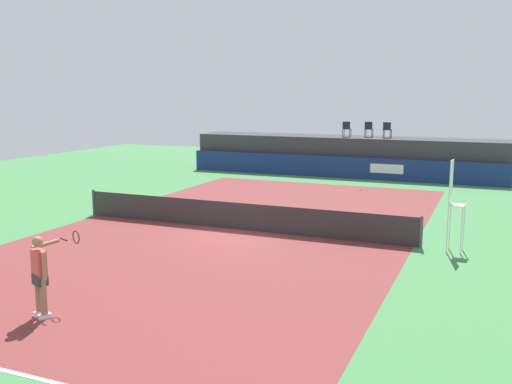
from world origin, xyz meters
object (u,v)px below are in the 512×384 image
at_px(spectator_chair_far_left, 347,128).
at_px(tennis_ball, 361,190).
at_px(spectator_chair_left, 369,128).
at_px(net_post_far, 421,232).
at_px(net_post_near, 94,202).
at_px(umpire_chair, 454,199).
at_px(tennis_player, 41,273).
at_px(spectator_chair_center, 387,129).

bearing_deg(spectator_chair_far_left, tennis_ball, -68.45).
bearing_deg(spectator_chair_left, net_post_far, -72.29).
height_order(spectator_chair_far_left, net_post_near, spectator_chair_far_left).
bearing_deg(umpire_chair, tennis_player, -130.73).
bearing_deg(tennis_ball, umpire_chair, -63.23).
relative_size(spectator_chair_left, umpire_chair, 0.32).
height_order(spectator_chair_center, tennis_ball, spectator_chair_center).
xyz_separation_m(umpire_chair, tennis_ball, (-4.91, 9.74, -1.55)).
bearing_deg(tennis_player, spectator_chair_center, 83.15).
relative_size(spectator_chair_far_left, net_post_far, 0.89).
distance_m(spectator_chair_far_left, spectator_chair_center, 2.32).
distance_m(spectator_chair_far_left, net_post_far, 16.45).
bearing_deg(net_post_far, spectator_chair_center, 104.12).
bearing_deg(umpire_chair, spectator_chair_left, 110.65).
bearing_deg(spectator_chair_far_left, umpire_chair, -65.03).
bearing_deg(net_post_far, spectator_chair_far_left, 112.14).
relative_size(spectator_chair_left, tennis_ball, 13.06).
bearing_deg(tennis_ball, spectator_chair_left, 98.89).
distance_m(net_post_far, tennis_ball, 10.56).
relative_size(spectator_chair_far_left, tennis_ball, 13.06).
height_order(spectator_chair_far_left, tennis_ball, spectator_chair_far_left).
distance_m(spectator_chair_center, umpire_chair, 15.96).
bearing_deg(tennis_player, umpire_chair, 49.27).
xyz_separation_m(spectator_chair_left, umpire_chair, (5.80, -15.38, -1.11)).
relative_size(spectator_chair_center, net_post_near, 0.89).
distance_m(net_post_near, net_post_far, 12.40).
height_order(spectator_chair_left, net_post_far, spectator_chair_left).
xyz_separation_m(spectator_chair_center, tennis_player, (-2.89, -24.03, -1.73)).
height_order(spectator_chair_center, net_post_near, spectator_chair_center).
distance_m(spectator_chair_left, umpire_chair, 16.47).
bearing_deg(spectator_chair_center, net_post_near, -119.39).
relative_size(net_post_near, tennis_ball, 14.71).
xyz_separation_m(spectator_chair_left, tennis_ball, (0.88, -5.64, -2.66)).
relative_size(spectator_chair_center, net_post_far, 0.89).
bearing_deg(net_post_far, umpire_chair, 0.72).
relative_size(spectator_chair_far_left, umpire_chair, 0.32).
distance_m(umpire_chair, tennis_player, 11.66).
xyz_separation_m(spectator_chair_far_left, net_post_far, (6.14, -15.10, -2.19)).
height_order(spectator_chair_center, umpire_chair, spectator_chair_center).
height_order(spectator_chair_far_left, spectator_chair_center, same).
bearing_deg(spectator_chair_center, umpire_chair, -72.80).
bearing_deg(spectator_chair_center, tennis_ball, -92.14).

